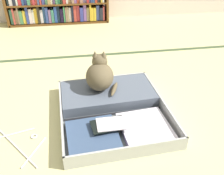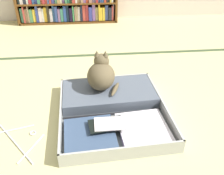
{
  "view_description": "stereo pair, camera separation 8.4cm",
  "coord_description": "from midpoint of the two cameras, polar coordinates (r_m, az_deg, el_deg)",
  "views": [
    {
      "loc": [
        -0.28,
        -1.21,
        1.09
      ],
      "look_at": [
        -0.06,
        0.16,
        0.2
      ],
      "focal_mm": 38.96,
      "sensor_mm": 36.0,
      "label": 1
    },
    {
      "loc": [
        -0.19,
        -1.22,
        1.09
      ],
      "look_at": [
        -0.06,
        0.16,
        0.2
      ],
      "focal_mm": 38.96,
      "sensor_mm": 36.0,
      "label": 2
    }
  ],
  "objects": [
    {
      "name": "ground_plane",
      "position": [
        1.65,
        1.43,
        -8.64
      ],
      "size": [
        10.0,
        10.0,
        0.0
      ],
      "primitive_type": "plane",
      "color": "#CAC385"
    },
    {
      "name": "tatami_border",
      "position": [
        2.59,
        -3.01,
        7.73
      ],
      "size": [
        4.8,
        0.05,
        0.0
      ],
      "color": "#3B4E2F",
      "rests_on": "ground_plane"
    },
    {
      "name": "open_suitcase",
      "position": [
        1.75,
        -1.65,
        -4.37
      ],
      "size": [
        0.76,
        0.83,
        0.1
      ],
      "color": "#B2B3AE",
      "rests_on": "ground_plane"
    },
    {
      "name": "black_cat",
      "position": [
        1.8,
        -4.19,
        2.97
      ],
      "size": [
        0.27,
        0.29,
        0.28
      ],
      "color": "brown",
      "rests_on": "open_suitcase"
    },
    {
      "name": "clothes_hanger",
      "position": [
        1.63,
        -21.78,
        -12.11
      ],
      "size": [
        0.32,
        0.36,
        0.01
      ],
      "color": "silver",
      "rests_on": "ground_plane"
    }
  ]
}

